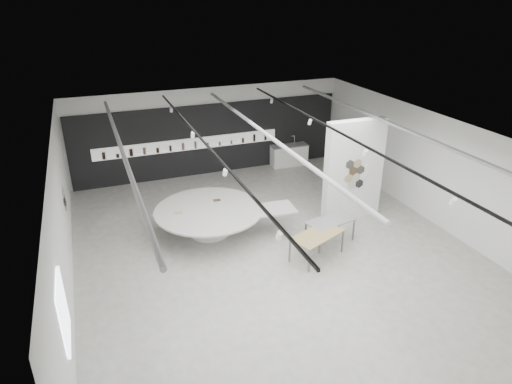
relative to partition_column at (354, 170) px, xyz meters
name	(u,v)px	position (x,y,z in m)	size (l,w,h in m)	color
room	(270,189)	(-3.59, -1.00, 0.27)	(12.02, 14.02, 3.82)	#B4B3AA
back_wall_display	(209,140)	(-3.58, 5.94, -0.26)	(11.80, 0.27, 3.10)	black
partition_column	(354,170)	(0.00, 0.00, 0.00)	(2.20, 0.38, 3.60)	white
display_island	(211,218)	(-5.05, 0.57, -1.20)	(4.75, 3.92, 0.92)	white
sample_table_wood	(317,236)	(-2.44, -2.02, -1.06)	(1.90, 1.45, 0.80)	tan
sample_table_stone	(330,222)	(-1.62, -1.37, -1.07)	(1.69, 1.10, 0.80)	gray
kitchen_counter	(289,155)	(0.10, 5.52, -1.31)	(1.75, 0.74, 1.36)	white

